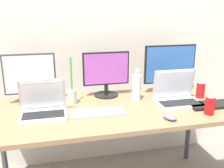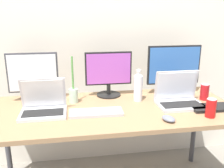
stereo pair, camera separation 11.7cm
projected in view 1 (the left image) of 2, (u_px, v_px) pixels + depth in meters
wall_back at (97, 24)px, 2.20m from camera, size 7.00×0.08×2.60m
work_desk at (112, 115)px, 1.82m from camera, size 1.80×0.78×0.74m
monitor_left at (30, 78)px, 1.86m from camera, size 0.38×0.19×0.38m
monitor_center at (106, 73)px, 2.01m from camera, size 0.38×0.20×0.36m
monitor_right at (170, 68)px, 2.10m from camera, size 0.45×0.20×0.40m
laptop_silver at (43, 107)px, 1.67m from camera, size 0.30×0.23×0.24m
laptop_secondary at (177, 96)px, 1.88m from camera, size 0.33×0.24×0.25m
keyboard_main at (216, 104)px, 1.84m from camera, size 0.42×0.15×0.02m
keyboard_aux at (97, 113)px, 1.69m from camera, size 0.36×0.14×0.02m
mouse_by_keyboard at (170, 117)px, 1.61m from camera, size 0.10×0.12×0.03m
water_bottle at (137, 86)px, 1.93m from camera, size 0.07×0.07×0.25m
soda_can_near_keyboard at (210, 105)px, 1.68m from camera, size 0.07×0.07×0.13m
soda_can_by_laptop at (201, 90)px, 2.00m from camera, size 0.07×0.07×0.13m
bamboo_vase at (72, 95)px, 1.87m from camera, size 0.07×0.07×0.36m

